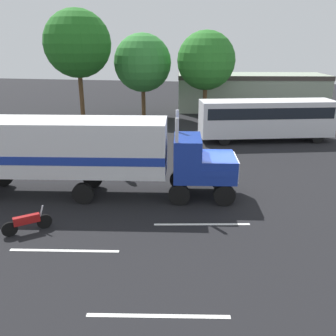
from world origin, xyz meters
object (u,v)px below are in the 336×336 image
at_px(parked_car, 117,126).
at_px(tree_right, 78,44).
at_px(parked_bus, 266,117).
at_px(person_bystander, 124,166).
at_px(tree_center, 143,63).
at_px(motorcycle, 27,222).
at_px(semi_truck, 88,150).
at_px(tree_left, 206,61).

distance_m(parked_car, tree_right, 9.93).
height_order(parked_bus, tree_right, tree_right).
xyz_separation_m(person_bystander, parked_car, (-3.76, 10.65, -0.09)).
xyz_separation_m(person_bystander, tree_center, (-3.35, 19.24, 4.93)).
bearing_deg(tree_center, motorcycle, -87.87).
height_order(parked_car, tree_center, tree_center).
xyz_separation_m(parked_car, tree_right, (-5.19, 4.83, 6.96)).
relative_size(semi_truck, person_bystander, 8.82).
distance_m(parked_bus, tree_right, 19.49).
distance_m(person_bystander, tree_center, 20.14).
bearing_deg(tree_right, person_bystander, -59.97).
bearing_deg(parked_car, tree_center, 87.30).
bearing_deg(person_bystander, motorcycle, -108.97).
bearing_deg(parked_car, person_bystander, -70.56).
height_order(semi_truck, tree_left, tree_left).
bearing_deg(tree_center, person_bystander, -80.11).
relative_size(parked_car, motorcycle, 2.80).
bearing_deg(tree_right, parked_bus, -14.34).
bearing_deg(parked_car, parked_bus, 0.93).
distance_m(semi_truck, tree_center, 22.15).
bearing_deg(parked_bus, semi_truck, -127.52).
bearing_deg(person_bystander, tree_center, 99.89).
distance_m(person_bystander, motorcycle, 7.33).
bearing_deg(semi_truck, person_bystander, 65.15).
relative_size(parked_bus, motorcycle, 6.66).
relative_size(motorcycle, tree_left, 0.19).
relative_size(tree_center, tree_right, 0.80).
distance_m(parked_car, motorcycle, 17.63).
distance_m(semi_truck, tree_left, 22.04).
height_order(person_bystander, tree_left, tree_left).
bearing_deg(tree_center, parked_bus, -33.91).
xyz_separation_m(person_bystander, tree_right, (-8.94, 15.47, 6.87)).
relative_size(semi_truck, tree_left, 1.57).
xyz_separation_m(tree_left, tree_center, (-6.79, 0.55, -0.31)).
relative_size(parked_bus, tree_left, 1.24).
xyz_separation_m(parked_bus, tree_left, (-5.68, 7.84, 4.07)).
distance_m(person_bystander, tree_left, 19.72).
bearing_deg(motorcycle, semi_truck, 74.66).
height_order(tree_center, tree_right, tree_right).
bearing_deg(tree_left, motorcycle, -102.80).
relative_size(tree_left, tree_right, 0.82).
distance_m(person_bystander, parked_car, 11.29).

